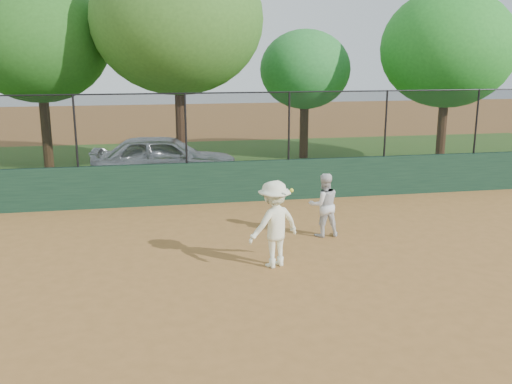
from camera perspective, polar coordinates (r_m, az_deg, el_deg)
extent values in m
plane|color=#9C6732|center=(11.09, -1.97, -8.88)|extent=(80.00, 80.00, 0.00)
cube|color=#1A3A26|center=(16.61, -5.16, 0.91)|extent=(26.00, 0.20, 1.20)
cube|color=#2B541A|center=(22.59, -6.64, 2.73)|extent=(36.00, 12.00, 0.01)
imported|color=silver|center=(19.32, -9.12, 3.28)|extent=(5.00, 2.35, 1.65)
imported|color=silver|center=(13.60, 6.79, -1.29)|extent=(0.76, 0.60, 1.53)
imported|color=white|center=(11.56, 1.83, -3.22)|extent=(1.32, 1.07, 1.79)
sphere|color=yellow|center=(11.08, 3.58, 0.17)|extent=(0.08, 0.08, 0.08)
cube|color=black|center=(16.33, -5.28, 6.39)|extent=(26.00, 0.02, 2.00)
cylinder|color=black|center=(16.24, -5.35, 9.82)|extent=(26.00, 0.04, 0.04)
cylinder|color=black|center=(16.38, -17.62, 5.83)|extent=(0.06, 0.06, 2.00)
cylinder|color=black|center=(16.29, -7.04, 6.33)|extent=(0.06, 0.06, 2.00)
cylinder|color=black|center=(16.75, 3.32, 6.61)|extent=(0.06, 0.06, 2.00)
cylinder|color=black|center=(17.72, 12.84, 6.68)|extent=(0.06, 0.06, 2.00)
cylinder|color=black|center=(19.11, 21.18, 6.59)|extent=(0.06, 0.06, 2.00)
cylinder|color=#402B16|center=(22.34, -20.21, 5.43)|extent=(0.36, 0.36, 2.75)
ellipsoid|color=#235A1A|center=(22.15, -20.92, 13.85)|extent=(4.95, 4.50, 4.27)
cylinder|color=#462C19|center=(20.58, -7.52, 6.01)|extent=(0.36, 0.36, 3.10)
ellipsoid|color=#35641F|center=(20.44, -7.87, 16.72)|extent=(5.91, 5.37, 5.10)
cylinder|color=#402715|center=(23.89, 4.82, 6.05)|extent=(0.36, 0.36, 2.21)
ellipsoid|color=#246F2B|center=(23.69, 4.94, 12.12)|extent=(3.69, 3.36, 3.19)
cylinder|color=#4A2E1A|center=(23.72, 18.06, 5.66)|extent=(0.36, 0.36, 2.44)
ellipsoid|color=#217321|center=(23.52, 18.65, 13.44)|extent=(5.18, 4.71, 4.47)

